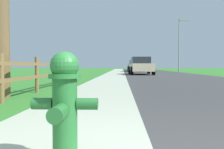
{
  "coord_description": "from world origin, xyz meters",
  "views": [
    {
      "loc": [
        -0.3,
        -1.36,
        0.79
      ],
      "look_at": [
        -0.7,
        8.32,
        0.44
      ],
      "focal_mm": 37.99,
      "sensor_mm": 36.0,
      "label": 1
    }
  ],
  "objects_px": {
    "parked_suv_beige": "(141,66)",
    "street_lamp": "(180,41)",
    "parked_car_blue": "(136,66)",
    "parked_car_silver": "(135,66)",
    "fire_hydrant": "(65,105)"
  },
  "relations": [
    {
      "from": "street_lamp",
      "to": "fire_hydrant",
      "type": "bearing_deg",
      "value": -105.52
    },
    {
      "from": "parked_car_blue",
      "to": "parked_suv_beige",
      "type": "bearing_deg",
      "value": -90.8
    },
    {
      "from": "fire_hydrant",
      "to": "parked_suv_beige",
      "type": "height_order",
      "value": "parked_suv_beige"
    },
    {
      "from": "parked_suv_beige",
      "to": "parked_car_silver",
      "type": "relative_size",
      "value": 0.93
    },
    {
      "from": "fire_hydrant",
      "to": "street_lamp",
      "type": "xyz_separation_m",
      "value": [
        7.29,
        26.27,
        3.27
      ]
    },
    {
      "from": "parked_car_blue",
      "to": "parked_car_silver",
      "type": "xyz_separation_m",
      "value": [
        0.27,
        7.95,
        -0.05
      ]
    },
    {
      "from": "parked_car_blue",
      "to": "fire_hydrant",
      "type": "bearing_deg",
      "value": -94.47
    },
    {
      "from": "parked_car_blue",
      "to": "street_lamp",
      "type": "xyz_separation_m",
      "value": [
        4.93,
        -3.91,
        2.96
      ]
    },
    {
      "from": "fire_hydrant",
      "to": "street_lamp",
      "type": "height_order",
      "value": "street_lamp"
    },
    {
      "from": "parked_car_silver",
      "to": "street_lamp",
      "type": "bearing_deg",
      "value": -68.54
    },
    {
      "from": "parked_suv_beige",
      "to": "street_lamp",
      "type": "relative_size",
      "value": 0.74
    },
    {
      "from": "parked_car_blue",
      "to": "street_lamp",
      "type": "bearing_deg",
      "value": -38.42
    },
    {
      "from": "parked_suv_beige",
      "to": "street_lamp",
      "type": "xyz_separation_m",
      "value": [
        5.07,
        6.24,
        2.96
      ]
    },
    {
      "from": "parked_car_silver",
      "to": "street_lamp",
      "type": "relative_size",
      "value": 0.79
    },
    {
      "from": "parked_suv_beige",
      "to": "parked_car_silver",
      "type": "distance_m",
      "value": 18.1
    }
  ]
}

